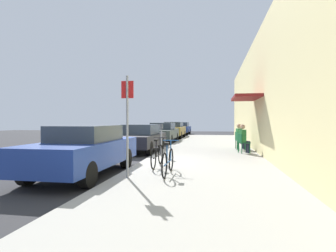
# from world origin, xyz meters

# --- Properties ---
(ground_plane) EXTENTS (60.00, 60.00, 0.00)m
(ground_plane) POSITION_xyz_m (0.00, 0.00, 0.00)
(ground_plane) COLOR #2D2D30
(sidewalk_slab) EXTENTS (4.50, 32.00, 0.12)m
(sidewalk_slab) POSITION_xyz_m (2.25, 2.00, 0.06)
(sidewalk_slab) COLOR #9E9B93
(sidewalk_slab) RESTS_ON ground_plane
(building_facade) EXTENTS (1.40, 32.00, 5.57)m
(building_facade) POSITION_xyz_m (4.65, 2.01, 2.79)
(building_facade) COLOR beige
(building_facade) RESTS_ON ground_plane
(parked_car_0) EXTENTS (1.80, 4.40, 1.43)m
(parked_car_0) POSITION_xyz_m (-1.10, -2.17, 0.75)
(parked_car_0) COLOR navy
(parked_car_0) RESTS_ON ground_plane
(parked_car_1) EXTENTS (1.80, 4.40, 1.38)m
(parked_car_1) POSITION_xyz_m (-1.10, 3.80, 0.71)
(parked_car_1) COLOR black
(parked_car_1) RESTS_ON ground_plane
(parked_car_2) EXTENTS (1.80, 4.40, 1.42)m
(parked_car_2) POSITION_xyz_m (-1.10, 9.65, 0.73)
(parked_car_2) COLOR #47514C
(parked_car_2) RESTS_ON ground_plane
(parked_car_3) EXTENTS (1.80, 4.40, 1.45)m
(parked_car_3) POSITION_xyz_m (-1.10, 14.86, 0.75)
(parked_car_3) COLOR #A58433
(parked_car_3) RESTS_ON ground_plane
(parked_car_4) EXTENTS (1.80, 4.40, 1.38)m
(parked_car_4) POSITION_xyz_m (-1.10, 20.78, 0.72)
(parked_car_4) COLOR navy
(parked_car_4) RESTS_ON ground_plane
(parking_meter) EXTENTS (0.12, 0.10, 1.32)m
(parking_meter) POSITION_xyz_m (0.45, 1.38, 0.89)
(parking_meter) COLOR slate
(parking_meter) RESTS_ON sidewalk_slab
(street_sign) EXTENTS (0.32, 0.06, 2.60)m
(street_sign) POSITION_xyz_m (0.40, -2.80, 1.64)
(street_sign) COLOR gray
(street_sign) RESTS_ON sidewalk_slab
(bicycle_0) EXTENTS (0.46, 1.71, 0.90)m
(bicycle_0) POSITION_xyz_m (0.81, -1.08, 0.48)
(bicycle_0) COLOR black
(bicycle_0) RESTS_ON sidewalk_slab
(bicycle_1) EXTENTS (0.46, 1.71, 0.90)m
(bicycle_1) POSITION_xyz_m (1.36, -2.25, 0.48)
(bicycle_1) COLOR black
(bicycle_1) RESTS_ON sidewalk_slab
(cafe_chair_0) EXTENTS (0.55, 0.55, 0.87)m
(cafe_chair_0) POSITION_xyz_m (3.82, 3.05, 0.62)
(cafe_chair_0) COLOR #14592D
(cafe_chair_0) RESTS_ON sidewalk_slab
(seated_patron_0) EXTENTS (0.51, 0.46, 1.29)m
(seated_patron_0) POSITION_xyz_m (3.88, 3.07, 0.82)
(seated_patron_0) COLOR #232838
(seated_patron_0) RESTS_ON sidewalk_slab
(cafe_chair_1) EXTENTS (0.50, 0.50, 0.87)m
(cafe_chair_1) POSITION_xyz_m (3.82, 4.03, 0.62)
(cafe_chair_1) COLOR #14592D
(cafe_chair_1) RESTS_ON sidewalk_slab
(cafe_chair_2) EXTENTS (0.52, 0.52, 0.87)m
(cafe_chair_2) POSITION_xyz_m (3.82, 4.79, 0.62)
(cafe_chair_2) COLOR #14592D
(cafe_chair_2) RESTS_ON sidewalk_slab
(seated_patron_2) EXTENTS (0.48, 0.43, 1.29)m
(seated_patron_2) POSITION_xyz_m (3.88, 4.80, 0.82)
(seated_patron_2) COLOR #232838
(seated_patron_2) RESTS_ON sidewalk_slab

